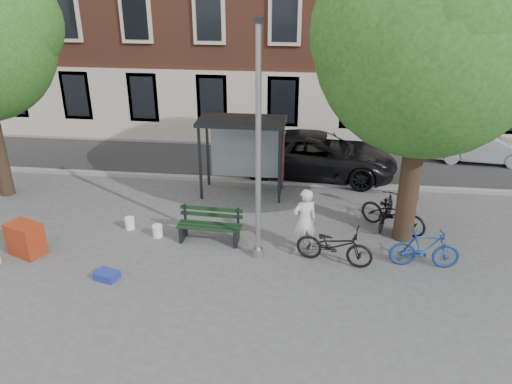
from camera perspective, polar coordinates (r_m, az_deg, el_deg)
The scene contains 20 objects.
ground at distance 13.54m, azimuth 0.24°, elevation -7.35°, with size 90.00×90.00×0.00m, color #4C4C4F.
road at distance 19.81m, azimuth 2.58°, elevation 3.32°, with size 40.00×4.00×0.01m, color #28282B.
curb_near at distance 17.94m, azimuth 2.08°, elevation 1.20°, with size 40.00×0.25×0.12m, color gray.
curb_far at distance 21.67m, azimuth 2.99°, elevation 5.34°, with size 40.00×0.25×0.12m, color gray.
lamppost at distance 12.31m, azimuth 0.26°, elevation 3.74°, with size 0.28×0.35×6.11m.
tree_right at distance 13.19m, azimuth 19.42°, elevation 16.52°, with size 5.76×5.60×8.20m.
bus_shelter at distance 16.51m, azimuth -0.21°, elevation 6.01°, with size 2.85×1.45×2.62m.
painter at distance 13.41m, azimuth 5.58°, elevation -3.29°, with size 0.67×0.44×1.84m, color silver.
bench at distance 14.14m, azimuth -5.29°, elevation -3.99°, with size 1.83×0.68×0.93m.
bike_a at distance 13.16m, azimuth 8.94°, elevation -6.01°, with size 0.70×2.01×1.06m, color black.
bike_b at distance 13.55m, azimuth 18.72°, elevation -6.16°, with size 0.50×1.77×1.06m, color navy.
bike_c at distance 15.15m, azimuth 15.42°, elevation -2.33°, with size 0.71×2.04×1.07m, color black.
bike_d at distance 15.34m, azimuth 14.69°, elevation -2.05°, with size 0.47×1.67×1.00m, color black.
car_dark at distance 18.56m, azimuth 7.18°, elevation 4.24°, with size 2.62×5.68×1.58m, color black.
car_silver at distance 21.69m, azimuth 24.33°, elevation 4.77°, with size 1.34×3.83×1.26m, color #A1A4A8.
red_stand at distance 14.79m, azimuth -24.84°, elevation -4.90°, with size 0.90×0.60×0.90m, color maroon.
blue_crate at distance 13.14m, azimuth -16.68°, elevation -9.10°, with size 0.55×0.40×0.20m, color #203196.
bucket_b at distance 14.66m, azimuth -11.19°, elevation -4.39°, with size 0.28×0.28×0.36m, color white.
bucket_c at distance 15.27m, azimuth -14.23°, elevation -3.47°, with size 0.28×0.28×0.36m, color white.
notice_sign at distance 15.63m, azimuth 16.78°, elevation 1.24°, with size 0.30×0.08×1.77m.
Camera 1 is at (1.31, -11.44, 7.13)m, focal length 35.00 mm.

